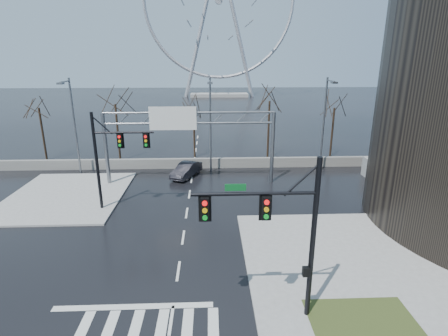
{
  "coord_description": "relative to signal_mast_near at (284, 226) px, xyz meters",
  "views": [
    {
      "loc": [
        1.96,
        -17.72,
        11.93
      ],
      "look_at": [
        2.97,
        7.21,
        4.0
      ],
      "focal_mm": 28.0,
      "sensor_mm": 36.0,
      "label": 1
    }
  ],
  "objects": [
    {
      "name": "barrier_wall",
      "position": [
        -5.14,
        24.04,
        -4.32
      ],
      "size": [
        52.0,
        0.5,
        1.1
      ],
      "primitive_type": "cube",
      "color": "slate",
      "rests_on": "ground"
    },
    {
      "name": "grass_strip",
      "position": [
        3.86,
        -0.96,
        -4.72
      ],
      "size": [
        5.0,
        4.0,
        0.02
      ],
      "primitive_type": "cube",
      "color": "#2F401A",
      "rests_on": "sidewalk_near"
    },
    {
      "name": "tree_far_right",
      "position": [
        11.86,
        28.04,
        0.54
      ],
      "size": [
        3.4,
        3.4,
        6.8
      ],
      "color": "black",
      "rests_on": "ground"
    },
    {
      "name": "streetlight_mid",
      "position": [
        -3.14,
        22.2,
        1.01
      ],
      "size": [
        0.5,
        2.55,
        10.0
      ],
      "color": "slate",
      "rests_on": "ground"
    },
    {
      "name": "signal_mast_far",
      "position": [
        -11.01,
        13.0,
        -0.04
      ],
      "size": [
        4.72,
        0.41,
        8.0
      ],
      "color": "black",
      "rests_on": "ground"
    },
    {
      "name": "sidewalk_far",
      "position": [
        -16.14,
        16.04,
        -4.8
      ],
      "size": [
        10.0,
        12.0,
        0.15
      ],
      "primitive_type": "cube",
      "color": "gray",
      "rests_on": "ground"
    },
    {
      "name": "sidewalk_right_ext",
      "position": [
        4.86,
        6.04,
        -4.8
      ],
      "size": [
        12.0,
        10.0,
        0.15
      ],
      "primitive_type": "cube",
      "color": "gray",
      "rests_on": "ground"
    },
    {
      "name": "streetlight_left",
      "position": [
        -17.14,
        22.2,
        1.01
      ],
      "size": [
        0.5,
        2.55,
        10.0
      ],
      "color": "slate",
      "rests_on": "ground"
    },
    {
      "name": "tree_right",
      "position": [
        3.86,
        27.54,
        1.34
      ],
      "size": [
        3.9,
        3.9,
        7.8
      ],
      "color": "black",
      "rests_on": "ground"
    },
    {
      "name": "streetlight_right",
      "position": [
        8.86,
        22.2,
        1.01
      ],
      "size": [
        0.5,
        2.55,
        10.0
      ],
      "color": "slate",
      "rests_on": "ground"
    },
    {
      "name": "ferris_wheel",
      "position": [
        -0.14,
        99.04,
        21.26
      ],
      "size": [
        45.0,
        6.0,
        50.91
      ],
      "color": "gray",
      "rests_on": "ground"
    },
    {
      "name": "tree_left",
      "position": [
        -14.14,
        27.54,
        1.1
      ],
      "size": [
        3.75,
        3.75,
        7.5
      ],
      "color": "black",
      "rests_on": "ground"
    },
    {
      "name": "tree_far_left",
      "position": [
        -23.14,
        28.04,
        0.7
      ],
      "size": [
        3.5,
        3.5,
        7.0
      ],
      "color": "black",
      "rests_on": "ground"
    },
    {
      "name": "tree_center",
      "position": [
        -5.14,
        28.54,
        0.3
      ],
      "size": [
        3.25,
        3.25,
        6.5
      ],
      "color": "black",
      "rests_on": "ground"
    },
    {
      "name": "signal_mast_near",
      "position": [
        0.0,
        0.0,
        0.0
      ],
      "size": [
        5.52,
        0.41,
        8.0
      ],
      "color": "black",
      "rests_on": "ground"
    },
    {
      "name": "sign_gantry",
      "position": [
        -5.52,
        19.0,
        0.31
      ],
      "size": [
        16.36,
        0.4,
        7.6
      ],
      "color": "slate",
      "rests_on": "ground"
    },
    {
      "name": "car",
      "position": [
        -5.7,
        21.04,
        -4.13
      ],
      "size": [
        3.29,
        4.73,
        1.48
      ],
      "primitive_type": "imported",
      "rotation": [
        0.0,
        0.0,
        -0.43
      ],
      "color": "black",
      "rests_on": "ground"
    },
    {
      "name": "ground",
      "position": [
        -5.14,
        4.04,
        -4.87
      ],
      "size": [
        260.0,
        260.0,
        0.0
      ],
      "primitive_type": "plane",
      "color": "black",
      "rests_on": "ground"
    }
  ]
}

